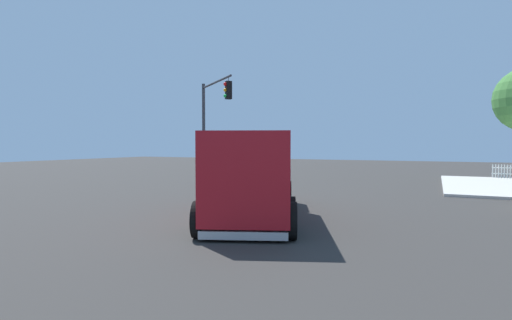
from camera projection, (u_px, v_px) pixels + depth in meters
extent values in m
plane|color=#33302D|center=(262.00, 207.00, 15.46)|extent=(100.00, 100.00, 0.00)
cube|color=#AD141E|center=(251.00, 173.00, 12.45)|extent=(4.23, 5.98, 2.52)
cube|color=#AD141E|center=(258.00, 176.00, 16.30)|extent=(2.93, 2.64, 1.70)
cube|color=black|center=(260.00, 167.00, 17.14)|extent=(1.91, 0.81, 0.88)
cube|color=#B2B2B7|center=(243.00, 235.00, 9.87)|extent=(2.22, 1.02, 0.21)
cube|color=white|center=(214.00, 169.00, 12.53)|extent=(1.69, 4.30, 0.36)
cube|color=white|center=(289.00, 169.00, 12.37)|extent=(1.69, 4.30, 0.36)
cylinder|color=black|center=(229.00, 192.00, 16.36)|extent=(0.62, 1.03, 1.00)
cylinder|color=black|center=(288.00, 193.00, 16.20)|extent=(0.62, 1.03, 1.00)
cylinder|color=black|center=(206.00, 213.00, 11.44)|extent=(0.62, 1.03, 1.00)
cylinder|color=black|center=(290.00, 214.00, 11.28)|extent=(0.62, 1.03, 1.00)
cylinder|color=black|center=(199.00, 219.00, 10.39)|extent=(0.62, 1.03, 1.00)
cylinder|color=black|center=(291.00, 221.00, 10.23)|extent=(0.62, 1.03, 1.00)
cylinder|color=#38383D|center=(204.00, 134.00, 24.75)|extent=(0.20, 0.20, 6.38)
cylinder|color=#38383D|center=(216.00, 82.00, 22.44)|extent=(3.78, 3.22, 0.12)
cylinder|color=#38383D|center=(228.00, 79.00, 20.56)|extent=(0.03, 0.03, 0.25)
cube|color=black|center=(228.00, 90.00, 20.58)|extent=(0.42, 0.42, 0.95)
sphere|color=red|center=(225.00, 84.00, 20.49)|extent=(0.20, 0.20, 0.20)
sphere|color=#EFA314|center=(225.00, 90.00, 20.51)|extent=(0.20, 0.20, 0.20)
sphere|color=#19CC4C|center=(225.00, 96.00, 20.52)|extent=(0.20, 0.20, 0.20)
cube|color=white|center=(510.00, 171.00, 27.48)|extent=(0.08, 0.04, 0.95)
cube|color=white|center=(507.00, 171.00, 27.55)|extent=(0.08, 0.04, 0.95)
cube|color=white|center=(504.00, 171.00, 27.63)|extent=(0.08, 0.04, 0.95)
cube|color=white|center=(501.00, 171.00, 27.70)|extent=(0.08, 0.04, 0.95)
cube|color=white|center=(498.00, 171.00, 27.78)|extent=(0.08, 0.04, 0.95)
cube|color=white|center=(496.00, 171.00, 27.86)|extent=(0.08, 0.04, 0.95)
cube|color=white|center=(493.00, 171.00, 27.93)|extent=(0.08, 0.04, 0.95)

